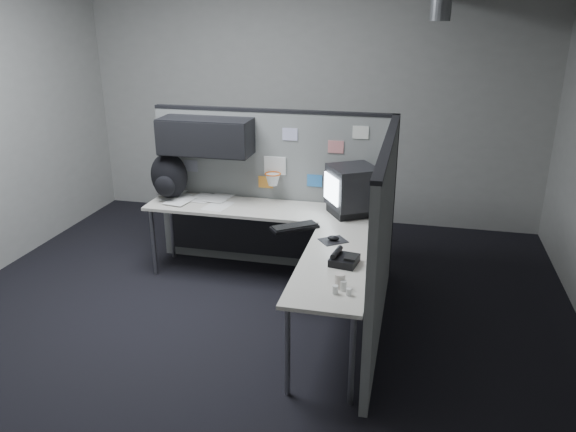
% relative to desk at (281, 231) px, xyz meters
% --- Properties ---
extents(room, '(5.62, 5.62, 3.22)m').
position_rel_desk_xyz_m(room, '(0.41, -0.70, 1.48)').
color(room, black).
rests_on(room, ground).
extents(partition_back, '(2.44, 0.42, 1.63)m').
position_rel_desk_xyz_m(partition_back, '(-0.40, 0.53, 0.38)').
color(partition_back, slate).
rests_on(partition_back, ground).
extents(partition_right, '(0.07, 2.23, 1.63)m').
position_rel_desk_xyz_m(partition_right, '(0.95, -0.49, 0.21)').
color(partition_right, slate).
rests_on(partition_right, ground).
extents(desk, '(2.31, 2.11, 0.73)m').
position_rel_desk_xyz_m(desk, '(0.00, 0.00, 0.00)').
color(desk, beige).
rests_on(desk, ground).
extents(monitor, '(0.55, 0.55, 0.46)m').
position_rel_desk_xyz_m(monitor, '(0.61, 0.30, 0.35)').
color(monitor, black).
rests_on(monitor, desk).
extents(keyboard, '(0.42, 0.37, 0.04)m').
position_rel_desk_xyz_m(keyboard, '(0.17, -0.20, 0.13)').
color(keyboard, black).
rests_on(keyboard, desk).
extents(mouse, '(0.27, 0.26, 0.05)m').
position_rel_desk_xyz_m(mouse, '(0.55, -0.39, 0.13)').
color(mouse, black).
rests_on(mouse, desk).
extents(phone, '(0.22, 0.24, 0.10)m').
position_rel_desk_xyz_m(phone, '(0.69, -0.81, 0.15)').
color(phone, black).
rests_on(phone, desk).
extents(bottles, '(0.14, 0.15, 0.08)m').
position_rel_desk_xyz_m(bottles, '(0.73, -1.24, 0.15)').
color(bottles, silver).
rests_on(bottles, desk).
extents(cup, '(0.09, 0.09, 0.10)m').
position_rel_desk_xyz_m(cup, '(0.72, -1.19, 0.17)').
color(cup, silver).
rests_on(cup, desk).
extents(papers, '(0.85, 0.62, 0.02)m').
position_rel_desk_xyz_m(papers, '(-0.99, 0.36, 0.13)').
color(papers, white).
rests_on(papers, desk).
extents(backpack, '(0.43, 0.41, 0.47)m').
position_rel_desk_xyz_m(backpack, '(-1.24, 0.34, 0.34)').
color(backpack, black).
rests_on(backpack, desk).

